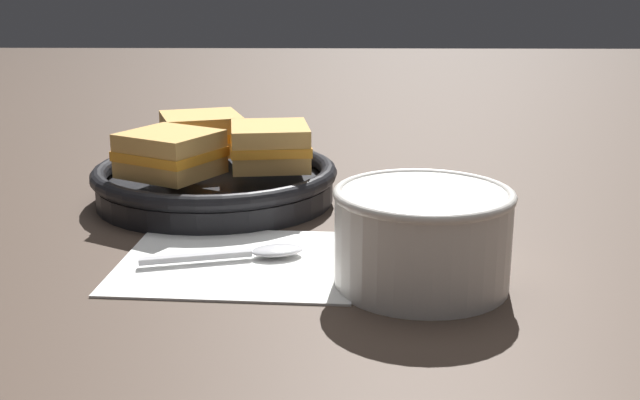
{
  "coord_description": "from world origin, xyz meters",
  "views": [
    {
      "loc": [
        0.0,
        -0.7,
        0.25
      ],
      "look_at": [
        -0.01,
        0.01,
        0.04
      ],
      "focal_mm": 45.0,
      "sensor_mm": 36.0,
      "label": 1
    }
  ],
  "objects": [
    {
      "name": "soup_bowl",
      "position": [
        0.07,
        -0.09,
        0.05
      ],
      "size": [
        0.15,
        0.15,
        0.08
      ],
      "color": "silver",
      "rests_on": "ground_plane"
    },
    {
      "name": "napkin",
      "position": [
        -0.08,
        -0.04,
        0.0
      ],
      "size": [
        0.22,
        0.19,
        0.0
      ],
      "color": "white",
      "rests_on": "ground_plane"
    },
    {
      "name": "spoon",
      "position": [
        -0.07,
        -0.03,
        0.01
      ],
      "size": [
        0.14,
        0.05,
        0.01
      ],
      "rotation": [
        0.0,
        0.0,
        0.26
      ],
      "color": "silver",
      "rests_on": "napkin"
    },
    {
      "name": "sandwich_near_left",
      "position": [
        -0.17,
        0.11,
        0.06
      ],
      "size": [
        0.12,
        0.12,
        0.05
      ],
      "rotation": [
        0.0,
        0.0,
        5.76
      ],
      "color": "tan",
      "rests_on": "skillet"
    },
    {
      "name": "ground_plane",
      "position": [
        0.0,
        0.0,
        0.0
      ],
      "size": [
        4.0,
        4.0,
        0.0
      ],
      "primitive_type": "plane",
      "color": "#47382D"
    },
    {
      "name": "sandwich_near_right",
      "position": [
        -0.07,
        0.15,
        0.06
      ],
      "size": [
        0.1,
        0.1,
        0.05
      ],
      "rotation": [
        0.0,
        0.0,
        7.98
      ],
      "color": "tan",
      "rests_on": "skillet"
    },
    {
      "name": "skillet",
      "position": [
        -0.13,
        0.16,
        0.02
      ],
      "size": [
        0.27,
        0.37,
        0.04
      ],
      "color": "black",
      "rests_on": "ground_plane"
    },
    {
      "name": "sandwich_far_left",
      "position": [
        -0.15,
        0.22,
        0.06
      ],
      "size": [
        0.11,
        0.11,
        0.05
      ],
      "rotation": [
        0.0,
        0.0,
        9.74
      ],
      "color": "tan",
      "rests_on": "skillet"
    }
  ]
}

